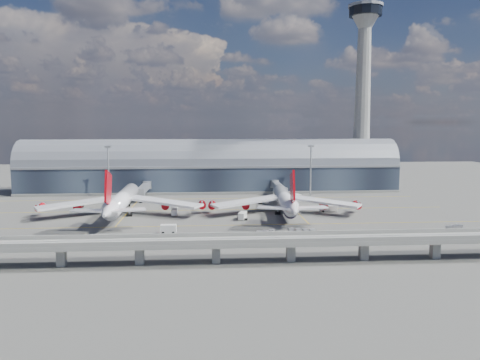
{
  "coord_description": "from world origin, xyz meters",
  "views": [
    {
      "loc": [
        -2.36,
        -175.52,
        37.0
      ],
      "look_at": [
        11.07,
        10.0,
        14.0
      ],
      "focal_mm": 35.0,
      "sensor_mm": 36.0,
      "label": 1
    }
  ],
  "objects": [
    {
      "name": "ground",
      "position": [
        0.0,
        0.0,
        0.0
      ],
      "size": [
        500.0,
        500.0,
        0.0
      ],
      "primitive_type": "plane",
      "color": "#474744",
      "rests_on": "ground"
    },
    {
      "name": "floodlight_mast_right",
      "position": [
        50.0,
        55.0,
        13.63
      ],
      "size": [
        3.0,
        0.7,
        25.7
      ],
      "color": "gray",
      "rests_on": "ground"
    },
    {
      "name": "guideway",
      "position": [
        -0.0,
        -55.0,
        5.29
      ],
      "size": [
        220.0,
        8.5,
        7.2
      ],
      "color": "gray",
      "rests_on": "ground"
    },
    {
      "name": "jet_bridge_right",
      "position": [
        33.12,
        51.18,
        5.18
      ],
      "size": [
        4.4,
        32.0,
        7.25
      ],
      "color": "gray",
      "rests_on": "ground"
    },
    {
      "name": "service_truck_0",
      "position": [
        -15.28,
        10.54,
        1.43
      ],
      "size": [
        2.4,
        6.7,
        2.77
      ],
      "rotation": [
        0.0,
        0.0,
        0.0
      ],
      "color": "silver",
      "rests_on": "ground"
    },
    {
      "name": "taxi_lines",
      "position": [
        0.0,
        22.11,
        0.01
      ],
      "size": [
        200.0,
        80.12,
        0.01
      ],
      "color": "gold",
      "rests_on": "ground"
    },
    {
      "name": "airliner_right",
      "position": [
        29.51,
        10.34,
        5.41
      ],
      "size": [
        62.88,
        65.73,
        20.85
      ],
      "rotation": [
        0.0,
        0.0,
        -0.06
      ],
      "color": "white",
      "rests_on": "ground"
    },
    {
      "name": "service_truck_2",
      "position": [
        48.13,
        12.77,
        1.36
      ],
      "size": [
        7.38,
        2.75,
        2.62
      ],
      "rotation": [
        0.0,
        0.0,
        1.48
      ],
      "color": "silver",
      "rests_on": "ground"
    },
    {
      "name": "cargo_train_2",
      "position": [
        82.62,
        -23.53,
        0.88
      ],
      "size": [
        7.63,
        4.13,
        1.69
      ],
      "rotation": [
        0.0,
        0.0,
        1.21
      ],
      "color": "gray",
      "rests_on": "ground"
    },
    {
      "name": "floodlight_mast_left",
      "position": [
        -50.0,
        55.0,
        13.63
      ],
      "size": [
        3.0,
        0.7,
        25.7
      ],
      "color": "gray",
      "rests_on": "ground"
    },
    {
      "name": "service_truck_4",
      "position": [
        41.4,
        44.31,
        1.3
      ],
      "size": [
        3.31,
        4.86,
        2.58
      ],
      "rotation": [
        0.0,
        0.0,
        0.31
      ],
      "color": "silver",
      "rests_on": "ground"
    },
    {
      "name": "control_tower",
      "position": [
        85.0,
        83.0,
        51.64
      ],
      "size": [
        19.0,
        19.0,
        103.0
      ],
      "color": "gray",
      "rests_on": "ground"
    },
    {
      "name": "terminal",
      "position": [
        0.0,
        77.99,
        11.34
      ],
      "size": [
        200.0,
        30.0,
        28.0
      ],
      "color": "#1D2431",
      "rests_on": "ground"
    },
    {
      "name": "service_truck_5",
      "position": [
        23.26,
        34.66,
        1.36
      ],
      "size": [
        5.27,
        5.47,
        2.66
      ],
      "rotation": [
        0.0,
        0.0,
        0.74
      ],
      "color": "silver",
      "rests_on": "ground"
    },
    {
      "name": "airliner_left",
      "position": [
        -36.17,
        10.46,
        6.15
      ],
      "size": [
        67.17,
        70.53,
        21.54
      ],
      "rotation": [
        0.0,
        0.0,
        0.02
      ],
      "color": "white",
      "rests_on": "ground"
    },
    {
      "name": "service_truck_3",
      "position": [
        11.31,
        -0.09,
        1.44
      ],
      "size": [
        3.84,
        6.2,
        2.81
      ],
      "rotation": [
        0.0,
        0.0,
        -0.3
      ],
      "color": "silver",
      "rests_on": "ground"
    },
    {
      "name": "service_truck_1",
      "position": [
        -15.2,
        -21.22,
        1.53
      ],
      "size": [
        5.28,
        2.71,
        3.03
      ],
      "rotation": [
        0.0,
        0.0,
        1.55
      ],
      "color": "silver",
      "rests_on": "ground"
    },
    {
      "name": "cargo_train_0",
      "position": [
        16.95,
        -25.36,
        0.79
      ],
      "size": [
        6.78,
        3.91,
        1.51
      ],
      "rotation": [
        0.0,
        0.0,
        1.18
      ],
      "color": "gray",
      "rests_on": "ground"
    },
    {
      "name": "jet_bridge_left",
      "position": [
        -32.7,
        53.12,
        5.18
      ],
      "size": [
        4.4,
        28.0,
        7.25
      ],
      "color": "gray",
      "rests_on": "ground"
    },
    {
      "name": "cargo_train_1",
      "position": [
        29.27,
        -24.15,
        0.81
      ],
      "size": [
        9.36,
        4.16,
        1.56
      ],
      "rotation": [
        0.0,
        0.0,
        1.87
      ],
      "color": "gray",
      "rests_on": "ground"
    }
  ]
}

